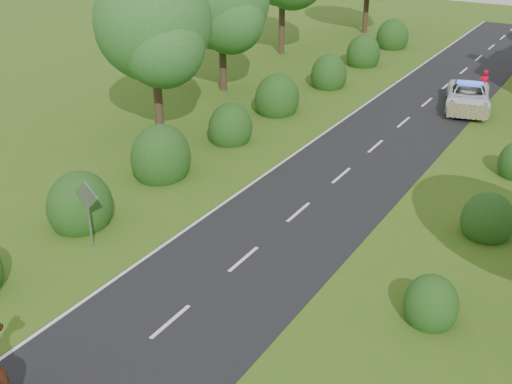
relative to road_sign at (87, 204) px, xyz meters
The scene contains 10 objects.
ground 5.63m from the road_sign, 21.80° to the right, with size 120.00×120.00×0.00m, color #386318.
road 14.03m from the road_sign, 68.96° to the left, with size 6.00×70.00×0.02m, color black.
road_markings 11.56m from the road_sign, 72.72° to the left, with size 4.96×70.00×0.01m.
hedgerow_left 9.85m from the road_sign, 98.87° to the left, with size 2.75×50.41×3.00m.
hedgerow_right 14.85m from the road_sign, 38.46° to the left, with size 2.10×45.78×2.10m.
tree_left_a 11.55m from the road_sign, 115.73° to the left, with size 5.74×5.60×8.38m.
tree_left_b 19.22m from the road_sign, 109.29° to the left, with size 5.74×5.60×8.07m.
road_sign is the anchor object (origin of this frame).
police_van 23.27m from the road_sign, 71.86° to the left, with size 3.50×5.49×1.55m.
pedestrian_red 25.28m from the road_sign, 72.58° to the left, with size 0.66×0.43×1.81m, color #B60820.
Camera 1 is at (9.94, -11.65, 11.56)m, focal length 45.00 mm.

